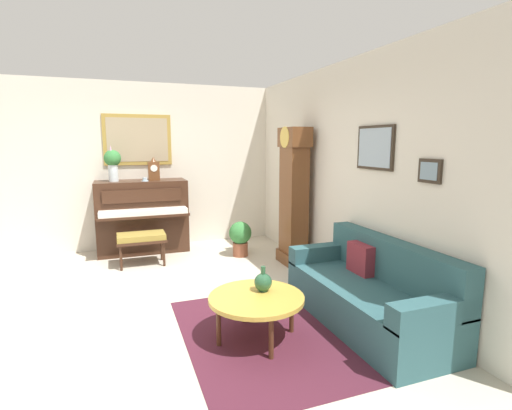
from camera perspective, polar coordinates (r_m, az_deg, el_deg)
ground_plane at (r=4.67m, az=-14.71°, el=-14.48°), size 6.40×6.00×0.10m
wall_left at (r=6.88m, az=-17.35°, el=5.57°), size 0.13×4.90×2.80m
wall_back at (r=5.08m, az=12.62°, el=4.51°), size 5.30×0.13×2.80m
area_rug at (r=3.84m, az=1.47°, el=-18.70°), size 2.10×1.50×0.01m
piano at (r=6.62m, az=-16.52°, el=-1.57°), size 0.87×1.44×1.19m
piano_bench at (r=5.92m, az=-16.69°, el=-4.80°), size 0.42×0.70×0.48m
grandfather_clock at (r=5.68m, az=5.62°, el=0.73°), size 0.52×0.34×2.03m
couch at (r=4.10m, az=16.60°, el=-12.50°), size 1.90×0.80×0.84m
coffee_table at (r=3.61m, az=0.05°, el=-13.82°), size 0.88×0.88×0.42m
mantel_clock at (r=6.54m, az=-14.98°, el=5.09°), size 0.13×0.18×0.38m
flower_vase at (r=6.50m, az=-20.55°, el=6.06°), size 0.26×0.26×0.58m
teacup at (r=6.41m, az=-16.19°, el=3.63°), size 0.12×0.12×0.06m
green_jug at (r=3.69m, az=1.06°, el=-11.37°), size 0.17×0.17×0.24m
potted_plant at (r=6.15m, az=-2.35°, el=-4.67°), size 0.36×0.36×0.56m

